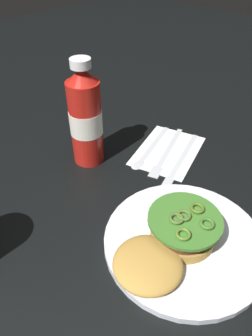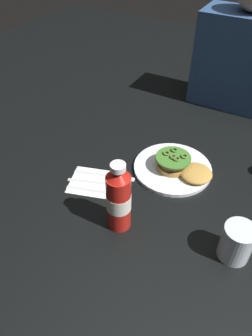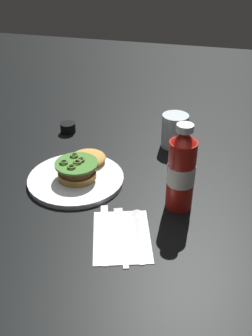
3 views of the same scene
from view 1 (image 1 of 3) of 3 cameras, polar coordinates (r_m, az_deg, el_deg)
name	(u,v)px [view 1 (image 1 of 3)]	position (r m, az deg, el deg)	size (l,w,h in m)	color
ground_plane	(159,226)	(0.55, 6.25, -10.77)	(3.00, 3.00, 0.00)	black
dinner_plate	(182,243)	(0.52, 10.46, -13.51)	(0.26, 0.26, 0.01)	white
burger_sandwich	(171,240)	(0.49, 8.39, -13.20)	(0.19, 0.12, 0.05)	#B6863B
ketchup_bottle	(86,118)	(0.63, -7.52, 9.16)	(0.07, 0.07, 0.22)	red
napkin	(168,150)	(0.71, 7.82, 3.26)	(0.18, 0.13, 0.00)	white
spoon_utensil	(148,152)	(0.70, 4.07, 3.08)	(0.18, 0.07, 0.00)	silver
fork_utensil	(165,154)	(0.70, 7.35, 2.62)	(0.19, 0.09, 0.00)	silver
butter_knife	(180,160)	(0.68, 10.08, 1.44)	(0.20, 0.08, 0.00)	silver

